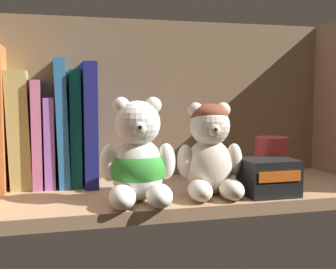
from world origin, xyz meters
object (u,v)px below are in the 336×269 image
book_1 (0,118)px  book_3 (37,133)px  book_4 (49,141)px  book_7 (88,124)px  book_2 (20,129)px  book_5 (61,122)px  teddy_bear_larger (138,161)px  pillar_candle (270,160)px  book_6 (74,128)px  teddy_bear_smaller (210,152)px  small_product_box (269,177)px

book_1 → book_3: (6.01, -0.00, -2.83)cm
book_4 → book_7: bearing=0.0°
book_3 → book_7: size_ratio=0.86×
book_2 → book_5: size_ratio=0.90×
teddy_bear_larger → book_5: bearing=123.3°
book_4 → book_5: (2.15, 0.00, 3.34)cm
book_4 → book_3: bearing=-180.0°
book_7 → pillar_candle: book_7 is taller
book_3 → book_5: bearing=0.0°
book_5 → book_4: bearing=180.0°
book_2 → book_4: bearing=-0.0°
book_1 → book_7: (14.86, 0.00, -1.28)cm
book_2 → book_6: (9.32, -0.00, 0.11)cm
book_1 → teddy_bear_larger: bearing=-37.9°
book_1 → book_6: 12.57cm
book_1 → book_6: (12.42, 0.00, -1.93)cm
teddy_bear_smaller → small_product_box: (9.17, -2.32, -4.12)cm
book_2 → teddy_bear_larger: bearing=-42.5°
book_3 → book_4: (2.01, 0.00, -1.48)cm
book_6 → book_3: bearing=-180.0°
book_6 → teddy_bear_smaller: bearing=-36.7°
book_3 → pillar_candle: 42.00cm
book_2 → book_4: 5.41cm
book_3 → pillar_candle: book_3 is taller
book_1 → book_6: bearing=0.0°
pillar_candle → small_product_box: size_ratio=1.02×
book_7 → teddy_bear_larger: bearing=-69.7°
book_2 → teddy_bear_larger: (17.78, -16.29, -3.82)cm
pillar_candle → teddy_bear_smaller: bearing=-156.0°
book_4 → book_6: bearing=0.0°
book_3 → small_product_box: size_ratio=2.23×
book_1 → book_5: (10.17, 0.00, -0.97)cm
book_1 → book_5: book_1 is taller
small_product_box → book_5: bearing=151.2°
book_3 → teddy_bear_smaller: (26.77, -15.17, -2.19)cm
teddy_bear_larger → teddy_bear_smaller: 11.97cm
teddy_bear_smaller → pillar_candle: teddy_bear_smaller is taller
teddy_bear_larger → book_6: bearing=117.5°
book_1 → teddy_bear_larger: (20.89, -16.29, -5.86)cm
book_2 → book_7: bearing=-0.0°
teddy_bear_larger → teddy_bear_smaller: (11.89, 1.11, 0.85)cm
book_4 → teddy_bear_larger: 20.81cm
book_3 → book_2: bearing=180.0°
book_1 → book_7: bearing=0.0°
teddy_bear_smaller → small_product_box: 10.32cm
book_5 → teddy_bear_larger: (10.72, -16.29, -4.90)cm
book_7 → pillar_candle: size_ratio=2.56×
book_1 → book_2: 3.71cm
small_product_box → pillar_candle: bearing=60.7°
small_product_box → book_2: bearing=155.8°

